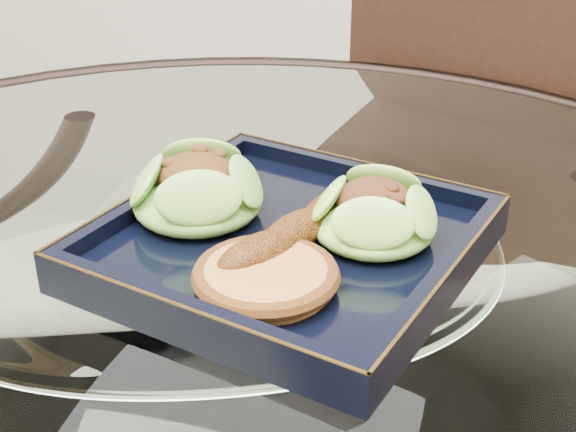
% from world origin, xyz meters
% --- Properties ---
extents(dining_chair, '(0.48, 0.48, 0.90)m').
position_xyz_m(dining_chair, '(0.12, 0.46, 0.50)').
color(dining_chair, black).
rests_on(dining_chair, ground).
extents(navy_plate, '(0.33, 0.33, 0.02)m').
position_xyz_m(navy_plate, '(0.05, 0.04, 0.77)').
color(navy_plate, black).
rests_on(navy_plate, dining_table).
extents(lettuce_wrap_left, '(0.11, 0.11, 0.04)m').
position_xyz_m(lettuce_wrap_left, '(-0.03, 0.05, 0.80)').
color(lettuce_wrap_left, '#53982C').
rests_on(lettuce_wrap_left, navy_plate).
extents(lettuce_wrap_right, '(0.12, 0.12, 0.03)m').
position_xyz_m(lettuce_wrap_right, '(0.11, 0.06, 0.80)').
color(lettuce_wrap_right, '#5BAC32').
rests_on(lettuce_wrap_right, navy_plate).
extents(roasted_plantain, '(0.09, 0.15, 0.03)m').
position_xyz_m(roasted_plantain, '(0.06, 0.03, 0.80)').
color(roasted_plantain, '#5F2E0A').
rests_on(roasted_plantain, navy_plate).
extents(crumb_patty, '(0.12, 0.12, 0.02)m').
position_xyz_m(crumb_patty, '(0.05, -0.03, 0.79)').
color(crumb_patty, '#BE753F').
rests_on(crumb_patty, navy_plate).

